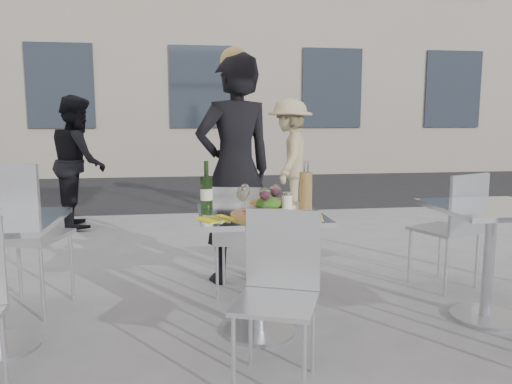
{
  "coord_description": "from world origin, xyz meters",
  "views": [
    {
      "loc": [
        -0.44,
        -2.87,
        1.3
      ],
      "look_at": [
        0.0,
        0.15,
        0.85
      ],
      "focal_mm": 35.0,
      "sensor_mm": 36.0,
      "label": 1
    }
  ],
  "objects": [
    {
      "name": "wineglass_red_a",
      "position": [
        0.03,
        -0.03,
        0.86
      ],
      "size": [
        0.07,
        0.07,
        0.16
      ],
      "color": "white",
      "rests_on": "main_table"
    },
    {
      "name": "pizza_far",
      "position": [
        0.11,
        0.21,
        0.77
      ],
      "size": [
        0.32,
        0.32,
        0.03
      ],
      "color": "white",
      "rests_on": "main_table"
    },
    {
      "name": "napkin_right",
      "position": [
        0.24,
        -0.19,
        0.75
      ],
      "size": [
        0.21,
        0.21,
        0.01
      ],
      "rotation": [
        0.0,
        0.0,
        -0.21
      ],
      "color": "#F5F615",
      "rests_on": "main_table"
    },
    {
      "name": "wineglass_white_b",
      "position": [
        -0.07,
        0.12,
        0.86
      ],
      "size": [
        0.07,
        0.07,
        0.16
      ],
      "color": "white",
      "rests_on": "main_table"
    },
    {
      "name": "main_table",
      "position": [
        0.0,
        0.0,
        0.54
      ],
      "size": [
        0.72,
        0.72,
        0.75
      ],
      "color": "#B7BABF",
      "rests_on": "ground"
    },
    {
      "name": "pedestrian_a",
      "position": [
        -1.69,
        3.36,
        0.79
      ],
      "size": [
        0.76,
        0.88,
        1.58
      ],
      "primitive_type": "imported",
      "rotation": [
        0.0,
        0.0,
        1.8
      ],
      "color": "black",
      "rests_on": "ground"
    },
    {
      "name": "chair_far",
      "position": [
        -0.04,
        0.63,
        0.49
      ],
      "size": [
        0.45,
        0.46,
        0.83
      ],
      "rotation": [
        0.0,
        0.0,
        2.91
      ],
      "color": "silver",
      "rests_on": "ground"
    },
    {
      "name": "napkin_left",
      "position": [
        -0.27,
        -0.16,
        0.75
      ],
      "size": [
        0.24,
        0.24,
        0.01
      ],
      "rotation": [
        0.0,
        0.0,
        0.46
      ],
      "color": "#F5F615",
      "rests_on": "main_table"
    },
    {
      "name": "wineglass_red_b",
      "position": [
        0.11,
        0.1,
        0.86
      ],
      "size": [
        0.07,
        0.07,
        0.16
      ],
      "color": "white",
      "rests_on": "main_table"
    },
    {
      "name": "sugar_shaker",
      "position": [
        0.18,
        0.06,
        0.8
      ],
      "size": [
        0.06,
        0.06,
        0.11
      ],
      "color": "white",
      "rests_on": "main_table"
    },
    {
      "name": "side_chair_lfar",
      "position": [
        -1.52,
        0.5,
        0.61
      ],
      "size": [
        0.57,
        0.58,
        1.03
      ],
      "rotation": [
        0.0,
        0.0,
        2.89
      ],
      "color": "silver",
      "rests_on": "ground"
    },
    {
      "name": "pedestrian_b",
      "position": [
        0.97,
        3.63,
        0.78
      ],
      "size": [
        0.86,
        1.14,
        1.57
      ],
      "primitive_type": "imported",
      "rotation": [
        0.0,
        0.0,
        4.4
      ],
      "color": "tan",
      "rests_on": "ground"
    },
    {
      "name": "side_table_right",
      "position": [
        1.5,
        0.0,
        0.54
      ],
      "size": [
        0.72,
        0.72,
        0.75
      ],
      "color": "#B7BABF",
      "rests_on": "ground"
    },
    {
      "name": "wine_bottle",
      "position": [
        -0.3,
        0.16,
        0.86
      ],
      "size": [
        0.07,
        0.08,
        0.29
      ],
      "color": "#2D5720",
      "rests_on": "main_table"
    },
    {
      "name": "street_asphalt",
      "position": [
        0.0,
        6.5,
        0.0
      ],
      "size": [
        24.0,
        5.0,
        0.0
      ],
      "primitive_type": "cube",
      "color": "black",
      "rests_on": "ground"
    },
    {
      "name": "ground",
      "position": [
        0.0,
        0.0,
        0.0
      ],
      "size": [
        80.0,
        80.0,
        0.0
      ],
      "primitive_type": "plane",
      "color": "slate"
    },
    {
      "name": "carafe",
      "position": [
        0.31,
        0.13,
        0.87
      ],
      "size": [
        0.08,
        0.08,
        0.29
      ],
      "color": "#E9B763",
      "rests_on": "main_table"
    },
    {
      "name": "wineglass_white_a",
      "position": [
        -0.1,
        -0.01,
        0.86
      ],
      "size": [
        0.07,
        0.07,
        0.16
      ],
      "color": "white",
      "rests_on": "main_table"
    },
    {
      "name": "side_chair_rfar",
      "position": [
        1.59,
        0.57,
        0.53
      ],
      "size": [
        0.53,
        0.54,
        0.9
      ],
      "rotation": [
        0.0,
        0.0,
        3.52
      ],
      "color": "silver",
      "rests_on": "ground"
    },
    {
      "name": "chair_near",
      "position": [
        0.01,
        -0.53,
        0.5
      ],
      "size": [
        0.5,
        0.51,
        0.84
      ],
      "rotation": [
        0.0,
        0.0,
        -0.38
      ],
      "color": "silver",
      "rests_on": "ground"
    },
    {
      "name": "woman_diner",
      "position": [
        -0.04,
        1.04,
        0.9
      ],
      "size": [
        0.76,
        0.62,
        1.79
      ],
      "primitive_type": "imported",
      "rotation": [
        0.0,
        0.0,
        3.48
      ],
      "color": "black",
      "rests_on": "ground"
    },
    {
      "name": "salad_plate",
      "position": [
        0.06,
        0.05,
        0.79
      ],
      "size": [
        0.22,
        0.22,
        0.09
      ],
      "color": "white",
      "rests_on": "main_table"
    },
    {
      "name": "pizza_near",
      "position": [
        -0.0,
        -0.12,
        0.76
      ],
      "size": [
        0.36,
        0.36,
        0.02
      ],
      "color": "tan",
      "rests_on": "main_table"
    }
  ]
}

